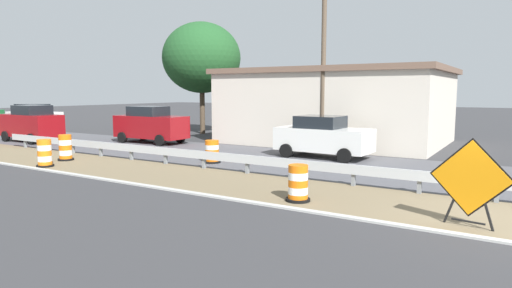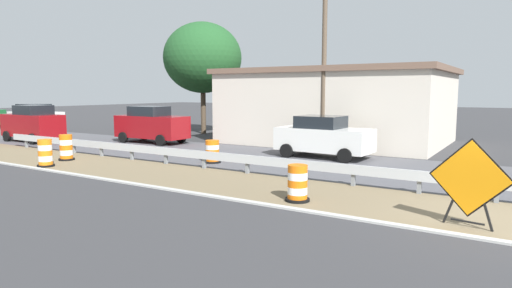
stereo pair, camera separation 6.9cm
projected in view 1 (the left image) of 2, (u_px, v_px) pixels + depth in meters
ground_plane at (491, 224)px, 10.18m from camera, size 160.00×160.00×0.00m
median_dirt_strip at (493, 217)px, 10.73m from camera, size 3.69×120.00×0.01m
far_lane_asphalt at (503, 181)px, 15.11m from camera, size 6.68×120.00×0.00m
curb_near_edge at (487, 240)px, 9.08m from camera, size 0.20×120.00×0.11m
guardrail_median at (457, 181)px, 12.57m from camera, size 0.18×45.17×0.71m
warning_sign_diamond at (470, 181)px, 9.85m from camera, size 0.30×1.79×2.05m
traffic_barrel_nearest at (298, 185)px, 12.26m from camera, size 0.69×0.69×1.03m
traffic_barrel_close at (212, 153)px, 18.82m from camera, size 0.74×0.74×0.97m
traffic_barrel_mid at (45, 154)px, 17.83m from camera, size 0.68×0.68×1.12m
traffic_barrel_far at (65, 149)px, 19.48m from camera, size 0.68×0.68×1.15m
car_trailing_near_lane at (150, 125)px, 25.99m from camera, size 1.97×4.58×2.17m
car_trailing_far_lane at (32, 124)px, 26.55m from camera, size 2.02×4.32×2.22m
car_distant_a at (34, 119)px, 31.76m from camera, size 2.09×4.22×2.13m
car_distant_c at (323, 137)px, 20.29m from camera, size 2.24×4.40×1.93m
roadside_shop_near at (337, 106)px, 26.40m from camera, size 9.26×12.58×4.35m
utility_pole_near at (324, 57)px, 21.87m from camera, size 0.24×1.80×9.22m
tree_roadside at (202, 58)px, 31.05m from camera, size 5.53×5.53×7.89m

